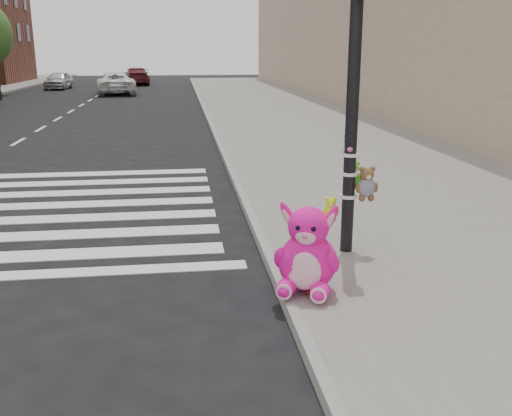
{
  "coord_description": "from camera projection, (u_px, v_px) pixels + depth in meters",
  "views": [
    {
      "loc": [
        0.46,
        -5.19,
        2.74
      ],
      "look_at": [
        1.39,
        1.88,
        0.75
      ],
      "focal_mm": 40.0,
      "sensor_mm": 36.0,
      "label": 1
    }
  ],
  "objects": [
    {
      "name": "sidewalk_near",
      "position": [
        346.0,
        149.0,
        15.8
      ],
      "size": [
        7.0,
        80.0,
        0.14
      ],
      "primitive_type": "cube",
      "color": "slate",
      "rests_on": "ground"
    },
    {
      "name": "signal_pole",
      "position": [
        354.0,
        127.0,
        7.21
      ],
      "size": [
        0.69,
        0.49,
        4.0
      ],
      "color": "black",
      "rests_on": "sidewalk_near"
    },
    {
      "name": "car_silver_deep",
      "position": [
        59.0,
        80.0,
        40.52
      ],
      "size": [
        1.62,
        3.71,
        1.24
      ],
      "primitive_type": "imported",
      "rotation": [
        0.0,
        0.0,
        -0.04
      ],
      "color": "silver",
      "rests_on": "ground"
    },
    {
      "name": "red_teddy",
      "position": [
        309.0,
        284.0,
        6.27
      ],
      "size": [
        0.18,
        0.17,
        0.22
      ],
      "primitive_type": null,
      "rotation": [
        0.0,
        0.0,
        0.55
      ],
      "color": "#B22911",
      "rests_on": "sidewalk_near"
    },
    {
      "name": "ground",
      "position": [
        142.0,
        337.0,
        5.63
      ],
      "size": [
        120.0,
        120.0,
        0.0
      ],
      "primitive_type": "plane",
      "color": "black",
      "rests_on": "ground"
    },
    {
      "name": "car_white_near",
      "position": [
        116.0,
        83.0,
        35.84
      ],
      "size": [
        2.92,
        5.19,
        1.37
      ],
      "primitive_type": "imported",
      "rotation": [
        0.0,
        0.0,
        3.28
      ],
      "color": "white",
      "rests_on": "ground"
    },
    {
      "name": "car_maroon_near",
      "position": [
        137.0,
        76.0,
        45.55
      ],
      "size": [
        2.39,
        4.83,
        1.35
      ],
      "primitive_type": "imported",
      "rotation": [
        0.0,
        0.0,
        3.25
      ],
      "color": "#57191E",
      "rests_on": "ground"
    },
    {
      "name": "curb_edge",
      "position": [
        222.0,
        152.0,
        15.36
      ],
      "size": [
        0.12,
        80.0,
        0.15
      ],
      "primitive_type": "cube",
      "color": "gray",
      "rests_on": "ground"
    },
    {
      "name": "pink_bunny",
      "position": [
        307.0,
        255.0,
        6.25
      ],
      "size": [
        0.85,
        0.92,
        1.03
      ],
      "rotation": [
        0.0,
        0.0,
        -0.38
      ],
      "color": "#FF15A2",
      "rests_on": "sidewalk_near"
    }
  ]
}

